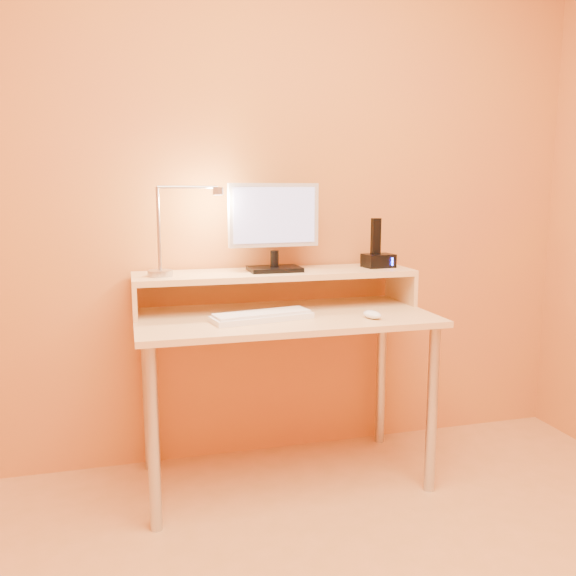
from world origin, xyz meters
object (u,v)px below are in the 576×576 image
object	(u,v)px
mouse	(372,315)
lamp_base	(160,273)
phone_dock	(378,261)
keyboard	(262,317)
remote_control	(232,319)
monitor_panel	(274,215)

from	to	relation	value
mouse	lamp_base	bearing A→B (deg)	145.36
lamp_base	mouse	size ratio (longest dim) A/B	1.05
phone_dock	keyboard	world-z (taller)	phone_dock
phone_dock	remote_control	bearing A→B (deg)	-168.68
lamp_base	mouse	bearing A→B (deg)	-19.55
monitor_panel	mouse	distance (m)	0.59
mouse	remote_control	xyz separation A→B (m)	(-0.55, 0.09, -0.01)
phone_dock	mouse	distance (m)	0.39
monitor_panel	phone_dock	bearing A→B (deg)	-4.87
monitor_panel	mouse	bearing A→B (deg)	-49.08
phone_dock	mouse	size ratio (longest dim) A/B	1.37
monitor_panel	lamp_base	world-z (taller)	monitor_panel
phone_dock	remote_control	world-z (taller)	phone_dock
phone_dock	mouse	bearing A→B (deg)	-123.38
phone_dock	mouse	world-z (taller)	phone_dock
keyboard	remote_control	world-z (taller)	keyboard
mouse	keyboard	bearing A→B (deg)	153.30
lamp_base	keyboard	xyz separation A→B (m)	(0.37, -0.20, -0.16)
monitor_panel	keyboard	xyz separation A→B (m)	(-0.11, -0.24, -0.39)
lamp_base	phone_dock	bearing A→B (deg)	1.79
monitor_panel	keyboard	distance (m)	0.47
keyboard	remote_control	bearing A→B (deg)	169.09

